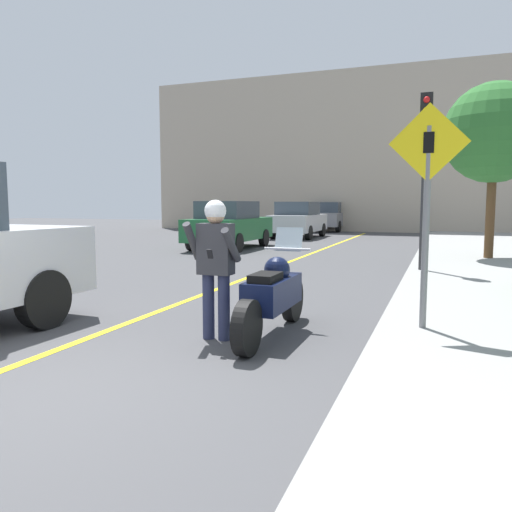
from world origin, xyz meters
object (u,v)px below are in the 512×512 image
motorcycle (273,295)px  parked_car_grey (329,216)px  parked_car_green (229,225)px  crossing_sign (427,195)px  street_tree (494,133)px  person_biker (215,256)px  parked_car_silver (298,219)px  traffic_light (425,149)px

motorcycle → parked_car_grey: size_ratio=0.55×
motorcycle → parked_car_green: parked_car_green is taller
crossing_sign → street_tree: size_ratio=0.56×
motorcycle → person_biker: (-0.58, -0.38, 0.50)m
street_tree → parked_car_silver: 11.00m
street_tree → parked_car_silver: (-7.54, 7.57, -2.62)m
crossing_sign → traffic_light: (-0.24, 5.54, 1.10)m
crossing_sign → street_tree: bearing=81.0°
crossing_sign → traffic_light: bearing=92.4°
parked_car_grey → motorcycle: bearing=-79.3°
person_biker → parked_car_green: bearing=112.8°
motorcycle → person_biker: size_ratio=1.40×
traffic_light → parked_car_grey: traffic_light is taller
traffic_light → parked_car_silver: bearing=118.6°
motorcycle → street_tree: street_tree is taller
motorcycle → parked_car_silver: bearing=104.7°
person_biker → street_tree: (3.67, 9.79, 2.48)m
crossing_sign → parked_car_green: 12.24m
person_biker → parked_car_green: size_ratio=0.39×
crossing_sign → parked_car_silver: (-6.15, 16.38, -0.85)m
person_biker → motorcycle: bearing=33.3°
motorcycle → street_tree: 10.34m
motorcycle → parked_car_grey: (-4.38, 23.24, 0.36)m
motorcycle → person_biker: 0.85m
street_tree → parked_car_green: street_tree is taller
street_tree → parked_car_grey: bearing=118.4°
person_biker → traffic_light: bearing=72.6°
motorcycle → parked_car_silver: 17.56m
motorcycle → parked_car_green: bearing=116.1°
parked_car_grey → parked_car_silver: bearing=-90.6°
motorcycle → street_tree: bearing=71.8°
parked_car_silver → parked_car_grey: (0.07, 6.26, 0.00)m
traffic_light → parked_car_grey: 18.18m
motorcycle → crossing_sign: 2.16m
motorcycle → parked_car_grey: parked_car_grey is taller
motorcycle → crossing_sign: (1.70, 0.60, 1.20)m
crossing_sign → parked_car_grey: (-6.08, 22.63, -0.85)m
motorcycle → traffic_light: bearing=76.6°
crossing_sign → parked_car_silver: size_ratio=0.63×
person_biker → crossing_sign: (2.28, 0.98, 0.71)m
parked_car_silver → street_tree: bearing=-45.1°
crossing_sign → parked_car_grey: 23.45m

